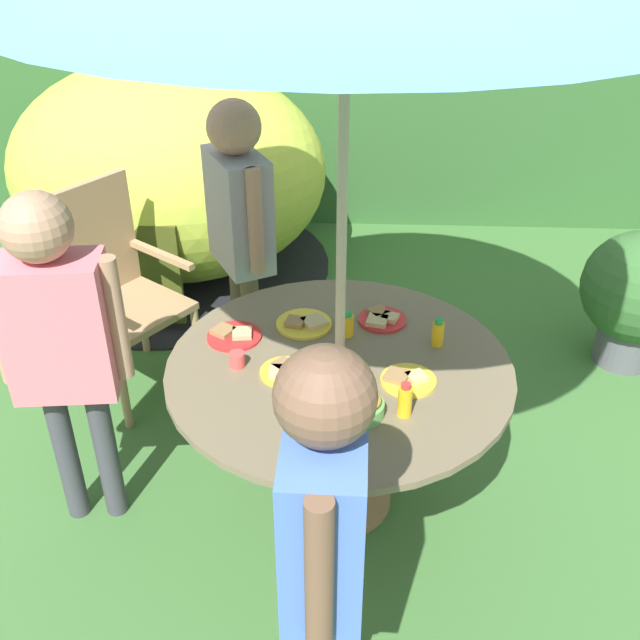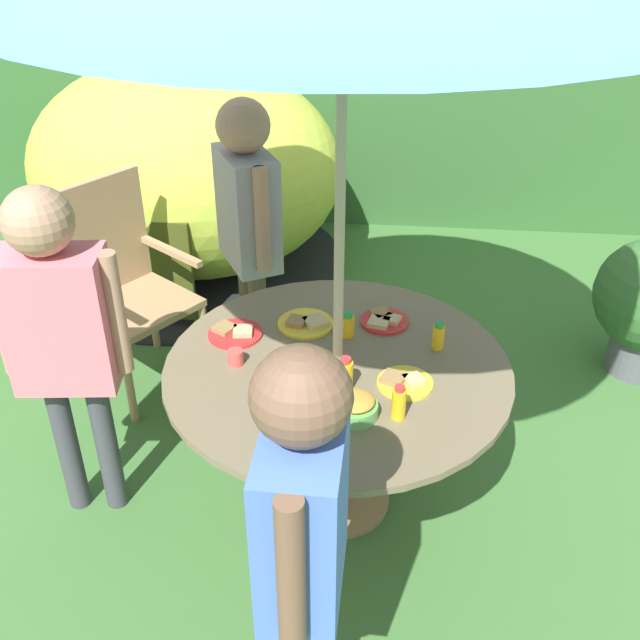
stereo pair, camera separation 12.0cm
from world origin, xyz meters
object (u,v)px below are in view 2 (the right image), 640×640
snack_bowl (355,407)px  plate_center_back (404,382)px  garden_table (337,394)px  plate_back_edge (283,370)px  child_in_grey_shirt (248,209)px  child_in_blue_shirt (303,518)px  juice_bottle_mid_left (345,374)px  cup_near (236,357)px  plate_far_left (306,323)px  wooden_chair (120,277)px  plate_center_front (235,333)px  plate_near_right (384,320)px  juice_bottle_near_left (399,403)px  juice_bottle_mid_right (347,325)px  juice_bottle_far_right (438,336)px  dome_tent (185,169)px  child_in_pink_shirt (60,321)px

snack_bowl → plate_center_back: size_ratio=0.77×
garden_table → plate_back_edge: bearing=-161.7°
child_in_grey_shirt → child_in_blue_shirt: 1.91m
juice_bottle_mid_left → cup_near: (-0.42, 0.11, -0.03)m
child_in_grey_shirt → plate_far_left: child_in_grey_shirt is taller
plate_far_left → wooden_chair: bearing=151.1°
plate_center_front → child_in_grey_shirt: bearing=95.3°
plate_center_back → cup_near: 0.63m
plate_near_right → juice_bottle_near_left: (0.06, -0.59, 0.05)m
child_in_blue_shirt → plate_near_right: size_ratio=7.21×
garden_table → plate_center_front: bearing=158.6°
plate_back_edge → child_in_blue_shirt: bearing=-78.5°
plate_near_right → juice_bottle_mid_right: size_ratio=1.85×
plate_far_left → juice_bottle_far_right: 0.54m
plate_center_back → juice_bottle_far_right: bearing=62.3°
plate_far_left → juice_bottle_near_left: size_ratio=1.73×
garden_table → plate_far_left: (-0.15, 0.26, 0.15)m
garden_table → juice_bottle_near_left: juice_bottle_near_left is taller
garden_table → dome_tent: size_ratio=0.61×
juice_bottle_far_right → cup_near: (-0.76, -0.18, -0.02)m
plate_center_back → child_in_grey_shirt: bearing=126.7°
child_in_blue_shirt → juice_bottle_mid_right: size_ratio=13.34×
plate_far_left → juice_bottle_near_left: juice_bottle_near_left is taller
plate_back_edge → juice_bottle_mid_left: bearing=-17.2°
plate_near_right → juice_bottle_mid_left: juice_bottle_mid_left is taller
plate_far_left → juice_bottle_mid_right: 0.18m
plate_center_back → juice_bottle_mid_right: 0.38m
child_in_pink_shirt → plate_back_edge: (0.80, 0.05, -0.19)m
dome_tent → child_in_blue_shirt: size_ratio=1.50×
child_in_blue_shirt → juice_bottle_near_left: (0.25, 0.67, -0.14)m
juice_bottle_mid_left → juice_bottle_mid_right: 0.34m
juice_bottle_far_right → dome_tent: bearing=128.0°
snack_bowl → plate_near_right: bearing=82.0°
garden_table → child_in_blue_shirt: (-0.02, -0.95, 0.34)m
cup_near → juice_bottle_near_left: bearing=-22.7°
snack_bowl → juice_bottle_near_left: 0.15m
dome_tent → plate_far_left: size_ratio=9.39×
juice_bottle_near_left → juice_bottle_far_right: size_ratio=1.13×
snack_bowl → plate_center_front: size_ratio=0.73×
child_in_pink_shirt → juice_bottle_far_right: 1.40m
child_in_grey_shirt → child_in_pink_shirt: child_in_grey_shirt is taller
juice_bottle_near_left → juice_bottle_mid_right: 0.53m
child_in_pink_shirt → plate_center_back: size_ratio=6.96×
plate_far_left → juice_bottle_near_left: bearing=-55.4°
child_in_blue_shirt → plate_center_back: (0.27, 0.86, -0.19)m
garden_table → cup_near: (-0.38, -0.03, 0.16)m
juice_bottle_mid_left → child_in_grey_shirt: bearing=117.0°
juice_bottle_mid_right → garden_table: bearing=-96.5°
child_in_blue_shirt → plate_near_right: (0.18, 1.26, -0.19)m
child_in_grey_shirt → plate_center_front: bearing=-23.4°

